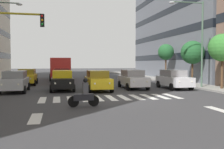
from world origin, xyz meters
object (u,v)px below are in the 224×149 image
Objects in this scene: street_lamp_left at (197,35)px; car_4 at (15,81)px; street_tree_1 at (193,53)px; motorcycle_with_rider at (84,95)px; bus_behind_traffic at (60,66)px; car_row2_0 at (62,76)px; car_0 at (174,79)px; car_1 at (133,79)px; car_row2_1 at (27,77)px; car_3 at (62,80)px; street_tree_2 at (166,52)px; street_tree_0 at (222,48)px; car_2 at (98,80)px.

car_4 is at bearing -2.57° from street_lamp_left.
motorcycle_with_rider is at bearing 40.54° from street_tree_1.
car_row2_0 is at bearing 90.61° from bus_behind_traffic.
car_0 is at bearing 123.03° from bus_behind_traffic.
car_row2_1 is at bearing -31.48° from car_1.
street_tree_2 reaches higher than car_3.
bus_behind_traffic is at bearing -52.39° from street_lamp_left.
car_3 is 6.51m from car_row2_0.
motorcycle_with_rider is (5.41, 8.75, -0.24)m from car_1.
bus_behind_traffic is at bearing -24.20° from street_tree_2.
car_3 is at bearing 32.65° from street_tree_2.
car_row2_1 is 17.92m from street_tree_1.
street_lamp_left is 1.65× the size of street_tree_0.
street_tree_1 is at bearing -139.82° from car_0.
street_lamp_left is at bearing 171.40° from car_0.
street_tree_1 is (-0.09, -5.07, -0.21)m from street_tree_0.
car_0 is 0.93× the size of street_tree_0.
car_1 is 10.24m from car_4.
car_row2_0 is (2.88, -7.41, 0.00)m from car_2.
street_lamp_left is 9.86m from street_tree_2.
car_row2_1 is (6.56, -7.28, 0.00)m from car_2.
bus_behind_traffic is 1.34× the size of street_lamp_left.
car_2 is at bearing -9.96° from street_tree_0.
car_0 reaches higher than motorcycle_with_rider.
street_lamp_left is at bearing 147.84° from car_row2_0.
car_3 is 0.42× the size of bus_behind_traffic.
car_row2_1 is at bearing -27.59° from car_0.
street_tree_1 is (-12.64, -10.81, 2.83)m from motorcycle_with_rider.
car_4 is 15.54m from bus_behind_traffic.
street_tree_0 is at bearing 145.49° from car_row2_0.
car_1 is 7.96m from street_tree_1.
street_tree_1 is 0.98× the size of street_tree_2.
car_row2_0 is 0.95× the size of street_tree_2.
street_tree_2 is at bearing -110.10° from car_0.
car_3 is 14.13m from street_tree_0.
car_4 is at bearing 75.81° from bus_behind_traffic.
street_tree_0 is 5.07m from street_tree_1.
car_row2_0 is at bearing -36.10° from car_0.
street_tree_0 is at bearing -155.41° from motorcycle_with_rider.
car_1 reaches higher than motorcycle_with_rider.
motorcycle_with_rider is at bearing 92.51° from bus_behind_traffic.
street_tree_0 reaches higher than car_row2_0.
street_tree_0 is at bearing 168.49° from car_3.
motorcycle_with_rider is at bearing 24.59° from street_tree_0.
car_0 is at bearing 164.69° from car_1.
car_2 is 0.97× the size of street_tree_1.
street_lamp_left reaches higher than car_row2_0.
street_tree_1 is at bearing 137.81° from bus_behind_traffic.
car_2 is at bearing 111.22° from car_row2_0.
motorcycle_with_rider is (-1.02, 23.19, -1.21)m from bus_behind_traffic.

